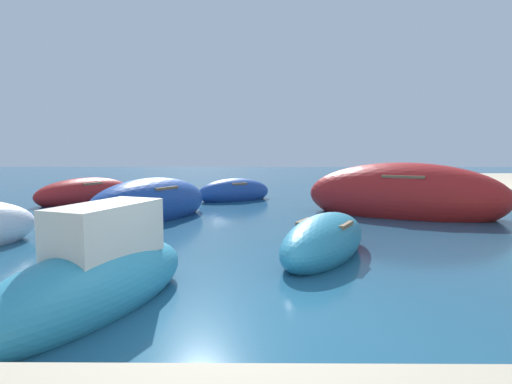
% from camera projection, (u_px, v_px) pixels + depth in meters
% --- Properties ---
extents(ground, '(80.00, 80.00, 0.00)m').
position_uv_depth(ground, '(256.00, 323.00, 5.59)').
color(ground, '#1E5170').
extents(moored_boat_0, '(3.46, 4.26, 1.23)m').
position_uv_depth(moored_boat_0, '(85.00, 193.00, 17.49)').
color(moored_boat_0, '#B21E1E').
rests_on(moored_boat_0, ground).
extents(moored_boat_1, '(2.59, 4.08, 1.69)m').
position_uv_depth(moored_boat_1, '(94.00, 279.00, 6.01)').
color(moored_boat_1, teal).
rests_on(moored_boat_1, ground).
extents(moored_boat_2, '(3.36, 2.71, 1.14)m').
position_uv_depth(moored_boat_2, '(234.00, 192.00, 18.06)').
color(moored_boat_2, '#1E479E').
rests_on(moored_boat_2, ground).
extents(moored_boat_6, '(2.69, 3.71, 1.11)m').
position_uv_depth(moored_boat_6, '(324.00, 241.00, 8.91)').
color(moored_boat_6, teal).
rests_on(moored_boat_6, ground).
extents(moored_boat_7, '(3.87, 4.86, 1.61)m').
position_uv_depth(moored_boat_7, '(151.00, 204.00, 13.50)').
color(moored_boat_7, '#1E479E').
rests_on(moored_boat_7, ground).
extents(moored_boat_8, '(6.68, 4.66, 2.18)m').
position_uv_depth(moored_boat_8, '(405.00, 196.00, 14.16)').
color(moored_boat_8, '#B21E1E').
rests_on(moored_boat_8, ground).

